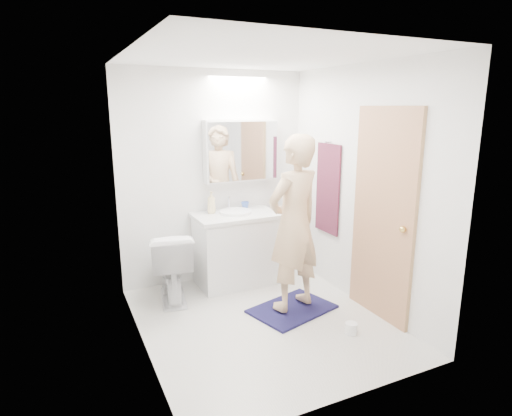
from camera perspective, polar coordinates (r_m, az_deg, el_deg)
floor at (r=4.21m, az=0.87°, el=-14.86°), size 2.50×2.50×0.00m
ceiling at (r=3.73m, az=1.01°, el=19.69°), size 2.50×2.50×0.00m
wall_back at (r=4.92m, az=-5.54°, el=4.08°), size 2.50×0.00×2.50m
wall_front at (r=2.76m, az=12.53°, el=-3.59°), size 2.50×0.00×2.50m
wall_left at (r=3.46m, az=-15.64°, el=-0.34°), size 0.00×2.50×2.50m
wall_right at (r=4.38m, az=13.96°, el=2.59°), size 0.00×2.50×2.50m
vanity_cabinet at (r=4.91m, az=-2.58°, el=-5.64°), size 0.90×0.55×0.78m
countertop at (r=4.80m, az=-2.63°, el=-1.00°), size 0.95×0.58×0.04m
sink_basin at (r=4.81m, az=-2.78°, el=-0.52°), size 0.36×0.36×0.03m
faucet at (r=4.97m, az=-3.63°, el=0.68°), size 0.02×0.02×0.16m
medicine_cabinet at (r=4.92m, az=-2.00°, el=7.66°), size 0.88×0.14×0.70m
mirror_panel at (r=4.85m, az=-1.65°, el=7.58°), size 0.84×0.01×0.66m
toilet at (r=4.58m, az=-11.31°, el=-7.48°), size 0.55×0.81×0.76m
bath_rug at (r=4.41m, az=4.85°, el=-13.30°), size 0.92×0.74×0.02m
person at (r=4.09m, az=5.09°, el=-2.11°), size 0.71×0.56×1.71m
door at (r=4.15m, az=16.63°, el=-0.99°), size 0.04×0.80×2.00m
door_knob at (r=3.93m, az=19.05°, el=-2.73°), size 0.06×0.06×0.06m
towel at (r=4.82m, az=9.57°, el=2.54°), size 0.02×0.42×1.00m
towel_hook at (r=4.74m, az=9.69°, el=8.71°), size 0.07×0.02×0.02m
soap_bottle_a at (r=4.81m, az=-6.00°, el=0.76°), size 0.10×0.10×0.25m
soap_bottle_b at (r=4.86m, az=-5.94°, el=0.33°), size 0.10×0.10×0.16m
toothbrush_cup at (r=4.99m, az=-1.46°, el=0.33°), size 0.12×0.12×0.09m
toilet_paper_roll at (r=4.07m, az=12.60°, el=-15.43°), size 0.11×0.11×0.10m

